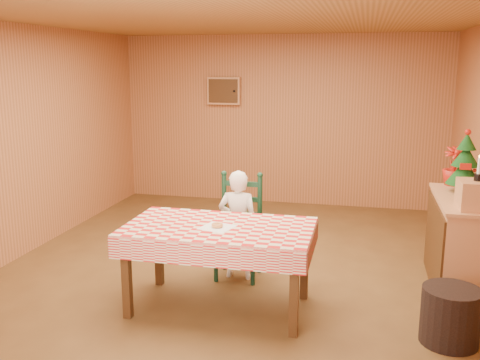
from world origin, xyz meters
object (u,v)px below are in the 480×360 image
at_px(shelf_unit, 462,245).
at_px(ladder_chair, 239,229).
at_px(dining_table, 219,235).
at_px(crate, 477,195).
at_px(christmas_tree, 465,164).
at_px(storage_bin, 450,316).
at_px(seated_child, 238,225).

bearing_deg(shelf_unit, ladder_chair, -177.61).
xyz_separation_m(dining_table, crate, (2.17, 0.48, 0.37)).
relative_size(crate, christmas_tree, 0.48).
bearing_deg(ladder_chair, christmas_tree, 8.91).
bearing_deg(dining_table, storage_bin, -5.62).
xyz_separation_m(dining_table, seated_child, (-0.00, 0.73, -0.13)).
bearing_deg(ladder_chair, dining_table, -90.00).
relative_size(ladder_chair, shelf_unit, 0.87).
distance_m(crate, christmas_tree, 0.67).
bearing_deg(shelf_unit, dining_table, -157.90).
relative_size(seated_child, christmas_tree, 1.81).
bearing_deg(christmas_tree, ladder_chair, -171.09).
distance_m(ladder_chair, storage_bin, 2.18).
xyz_separation_m(seated_child, christmas_tree, (2.17, 0.40, 0.65)).
xyz_separation_m(crate, christmas_tree, (-0.00, 0.65, 0.16)).
distance_m(dining_table, christmas_tree, 2.50).
height_order(seated_child, christmas_tree, christmas_tree).
xyz_separation_m(dining_table, christmas_tree, (2.17, 1.13, 0.52)).
height_order(crate, christmas_tree, christmas_tree).
bearing_deg(dining_table, crate, 12.40).
bearing_deg(dining_table, shelf_unit, 22.10).
distance_m(shelf_unit, christmas_tree, 0.79).
bearing_deg(seated_child, shelf_unit, -176.10).
height_order(shelf_unit, christmas_tree, christmas_tree).
xyz_separation_m(ladder_chair, christmas_tree, (2.17, 0.34, 0.71)).
relative_size(ladder_chair, seated_child, 0.96).
bearing_deg(storage_bin, christmas_tree, 79.65).
relative_size(shelf_unit, crate, 4.13).
bearing_deg(crate, seated_child, 173.35).
xyz_separation_m(seated_child, storage_bin, (1.93, -0.92, -0.34)).
xyz_separation_m(shelf_unit, crate, (0.01, -0.40, 0.59)).
bearing_deg(shelf_unit, storage_bin, -102.25).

